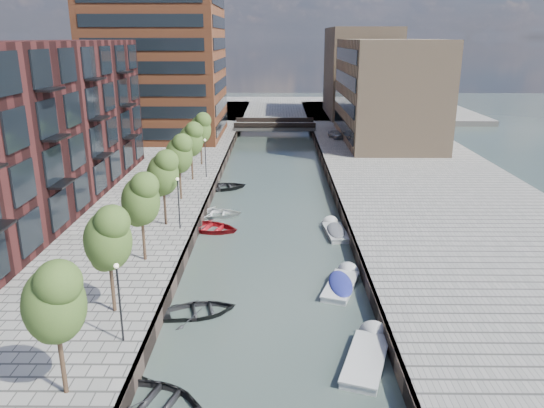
{
  "coord_description": "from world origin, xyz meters",
  "views": [
    {
      "loc": [
        0.35,
        -14.81,
        15.26
      ],
      "look_at": [
        0.0,
        22.51,
        3.5
      ],
      "focal_mm": 35.0,
      "sensor_mm": 36.0,
      "label": 1
    }
  ],
  "objects_px": {
    "bridge": "(275,126)",
    "tree_0": "(54,300)",
    "tree_5": "(191,139)",
    "tree_2": "(141,198)",
    "tree_6": "(200,128)",
    "sloop_0": "(155,404)",
    "tree_1": "(108,237)",
    "car": "(336,134)",
    "sloop_2": "(210,231)",
    "motorboat_3": "(342,284)",
    "tree_3": "(163,172)",
    "motorboat_2": "(368,355)",
    "sloop_1": "(199,314)",
    "sloop_4": "(222,189)",
    "sloop_3": "(214,217)",
    "motorboat_4": "(335,231)",
    "tree_4": "(179,153)"
  },
  "relations": [
    {
      "from": "sloop_4",
      "to": "motorboat_4",
      "type": "xyz_separation_m",
      "value": [
        10.5,
        -12.97,
        0.18
      ]
    },
    {
      "from": "tree_5",
      "to": "tree_6",
      "type": "height_order",
      "value": "same"
    },
    {
      "from": "tree_0",
      "to": "motorboat_4",
      "type": "relative_size",
      "value": 1.29
    },
    {
      "from": "sloop_2",
      "to": "car",
      "type": "xyz_separation_m",
      "value": [
        14.26,
        36.59,
        1.61
      ]
    },
    {
      "from": "sloop_0",
      "to": "car",
      "type": "bearing_deg",
      "value": 4.31
    },
    {
      "from": "tree_5",
      "to": "motorboat_3",
      "type": "distance_m",
      "value": 26.91
    },
    {
      "from": "motorboat_4",
      "to": "car",
      "type": "xyz_separation_m",
      "value": [
        3.96,
        37.09,
        1.42
      ]
    },
    {
      "from": "sloop_1",
      "to": "motorboat_2",
      "type": "relative_size",
      "value": 0.8
    },
    {
      "from": "tree_5",
      "to": "tree_6",
      "type": "distance_m",
      "value": 7.0
    },
    {
      "from": "tree_5",
      "to": "sloop_0",
      "type": "relative_size",
      "value": 1.29
    },
    {
      "from": "sloop_1",
      "to": "car",
      "type": "distance_m",
      "value": 52.15
    },
    {
      "from": "tree_5",
      "to": "motorboat_4",
      "type": "xyz_separation_m",
      "value": [
        13.6,
        -13.24,
        -5.13
      ]
    },
    {
      "from": "sloop_3",
      "to": "motorboat_3",
      "type": "xyz_separation_m",
      "value": [
        9.75,
        -13.82,
        0.19
      ]
    },
    {
      "from": "bridge",
      "to": "tree_0",
      "type": "distance_m",
      "value": 68.64
    },
    {
      "from": "motorboat_2",
      "to": "car",
      "type": "relative_size",
      "value": 1.51
    },
    {
      "from": "tree_1",
      "to": "motorboat_3",
      "type": "relative_size",
      "value": 1.21
    },
    {
      "from": "tree_5",
      "to": "bridge",
      "type": "bearing_deg",
      "value": 75.56
    },
    {
      "from": "tree_3",
      "to": "motorboat_2",
      "type": "distance_m",
      "value": 22.14
    },
    {
      "from": "motorboat_3",
      "to": "tree_2",
      "type": "bearing_deg",
      "value": 171.4
    },
    {
      "from": "sloop_3",
      "to": "motorboat_2",
      "type": "bearing_deg",
      "value": -159.35
    },
    {
      "from": "tree_5",
      "to": "sloop_3",
      "type": "relative_size",
      "value": 1.23
    },
    {
      "from": "sloop_3",
      "to": "motorboat_4",
      "type": "distance_m",
      "value": 11.09
    },
    {
      "from": "tree_3",
      "to": "sloop_4",
      "type": "distance_m",
      "value": 15.04
    },
    {
      "from": "sloop_1",
      "to": "motorboat_3",
      "type": "relative_size",
      "value": 0.88
    },
    {
      "from": "tree_1",
      "to": "sloop_2",
      "type": "height_order",
      "value": "tree_1"
    },
    {
      "from": "tree_3",
      "to": "tree_6",
      "type": "bearing_deg",
      "value": 90.0
    },
    {
      "from": "tree_5",
      "to": "tree_2",
      "type": "bearing_deg",
      "value": -90.0
    },
    {
      "from": "tree_0",
      "to": "motorboat_3",
      "type": "bearing_deg",
      "value": 42.69
    },
    {
      "from": "sloop_1",
      "to": "motorboat_4",
      "type": "relative_size",
      "value": 0.93
    },
    {
      "from": "tree_2",
      "to": "sloop_0",
      "type": "relative_size",
      "value": 1.29
    },
    {
      "from": "tree_4",
      "to": "car",
      "type": "xyz_separation_m",
      "value": [
        17.56,
        30.84,
        -3.7
      ]
    },
    {
      "from": "tree_6",
      "to": "sloop_1",
      "type": "xyz_separation_m",
      "value": [
        4.4,
        -33.6,
        -5.31
      ]
    },
    {
      "from": "motorboat_4",
      "to": "car",
      "type": "relative_size",
      "value": 1.3
    },
    {
      "from": "tree_3",
      "to": "tree_5",
      "type": "height_order",
      "value": "same"
    },
    {
      "from": "tree_4",
      "to": "tree_0",
      "type": "bearing_deg",
      "value": -90.0
    },
    {
      "from": "tree_1",
      "to": "tree_2",
      "type": "distance_m",
      "value": 7.0
    },
    {
      "from": "sloop_0",
      "to": "tree_4",
      "type": "bearing_deg",
      "value": 25.18
    },
    {
      "from": "tree_0",
      "to": "tree_2",
      "type": "bearing_deg",
      "value": 90.0
    },
    {
      "from": "tree_0",
      "to": "tree_1",
      "type": "relative_size",
      "value": 1.0
    },
    {
      "from": "tree_2",
      "to": "sloop_4",
      "type": "relative_size",
      "value": 1.17
    },
    {
      "from": "motorboat_3",
      "to": "sloop_2",
      "type": "bearing_deg",
      "value": 133.62
    },
    {
      "from": "tree_1",
      "to": "sloop_0",
      "type": "xyz_separation_m",
      "value": [
        3.54,
        -6.44,
        -5.31
      ]
    },
    {
      "from": "tree_6",
      "to": "tree_2",
      "type": "bearing_deg",
      "value": -90.0
    },
    {
      "from": "tree_3",
      "to": "tree_4",
      "type": "xyz_separation_m",
      "value": [
        0.0,
        7.0,
        0.0
      ]
    },
    {
      "from": "tree_0",
      "to": "car",
      "type": "relative_size",
      "value": 1.67
    },
    {
      "from": "tree_3",
      "to": "car",
      "type": "bearing_deg",
      "value": 65.11
    },
    {
      "from": "sloop_2",
      "to": "sloop_4",
      "type": "distance_m",
      "value": 12.48
    },
    {
      "from": "sloop_0",
      "to": "bridge",
      "type": "bearing_deg",
      "value": 13.63
    },
    {
      "from": "car",
      "to": "sloop_2",
      "type": "bearing_deg",
      "value": -127.72
    },
    {
      "from": "tree_6",
      "to": "motorboat_3",
      "type": "xyz_separation_m",
      "value": [
        13.04,
        -29.97,
        -5.12
      ]
    }
  ]
}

